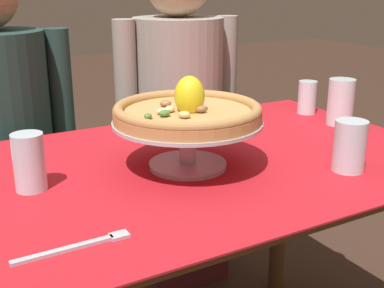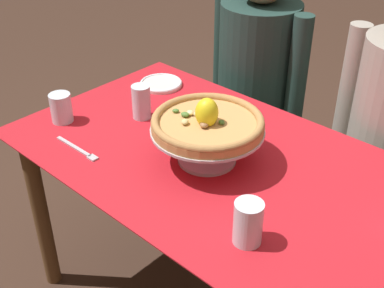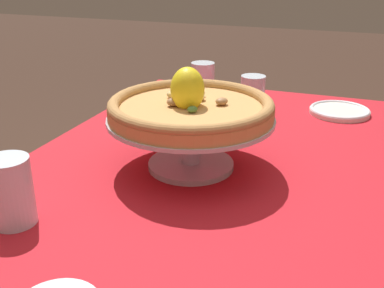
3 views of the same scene
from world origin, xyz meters
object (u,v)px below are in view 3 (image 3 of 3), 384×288
Objects in this scene: pizza at (191,106)px; water_glass_side_left at (252,100)px; water_glass_front_right at (12,196)px; water_glass_front_left at (203,80)px; side_plate at (340,111)px; dinner_fork at (156,108)px; pizza_stand at (191,133)px.

pizza is 0.36m from water_glass_side_left.
water_glass_front_right is 0.85m from water_glass_front_left.
water_glass_front_right is 0.93m from side_plate.
water_glass_side_left is 0.29m from dinner_fork.
water_glass_front_left is (-0.54, -0.16, -0.03)m from pizza_stand.
water_glass_front_right is 1.15× the size of water_glass_front_left.
pizza_stand is 0.56m from water_glass_front_left.
water_glass_side_left is at bearing 48.32° from water_glass_front_left.
water_glass_front_right is at bearing -32.89° from pizza.
pizza_stand is 3.36× the size of water_glass_front_left.
water_glass_front_right is 0.71m from water_glass_side_left.
pizza is 3.29× the size of water_glass_front_left.
water_glass_front_right is (0.31, -0.20, -0.03)m from pizza_stand.
dinner_fork is (0.20, -0.08, -0.04)m from water_glass_front_left.
water_glass_front_left is at bearing -131.68° from water_glass_side_left.
water_glass_side_left is at bearing 92.39° from dinner_fork.
pizza_stand is 1.76× the size of dinner_fork.
water_glass_front_left is at bearing -163.30° from pizza.
pizza_stand is 0.06m from pizza.
side_plate is (-0.48, 0.27, -0.13)m from pizza.
pizza is (-0.00, -0.00, 0.06)m from pizza_stand.
pizza is at bearing 147.11° from water_glass_front_right.
water_glass_side_left reaches higher than side_plate.
pizza is at bearing 35.20° from dinner_fork.
water_glass_side_left is at bearing 172.24° from pizza.
pizza_stand is at bearing -7.66° from water_glass_side_left.
water_glass_front_right is at bearing 3.23° from dinner_fork.
water_glass_side_left is (-0.66, 0.25, 0.00)m from water_glass_front_right.
side_plate is (-0.13, 0.22, -0.05)m from water_glass_side_left.
water_glass_front_left is at bearing -96.70° from side_plate.
pizza reaches higher than side_plate.
water_glass_front_right reaches higher than dinner_fork.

